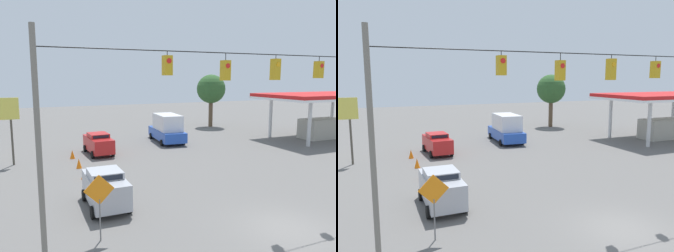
% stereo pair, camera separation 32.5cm
% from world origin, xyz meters
% --- Properties ---
extents(ground_plane, '(140.00, 140.00, 0.00)m').
position_xyz_m(ground_plane, '(0.00, 0.00, 0.00)').
color(ground_plane, '#605E5B').
extents(overhead_signal_span, '(20.46, 0.38, 8.52)m').
position_xyz_m(overhead_signal_span, '(-0.03, -1.19, 5.52)').
color(overhead_signal_span, slate).
rests_on(overhead_signal_span, ground_plane).
extents(box_truck_blue_oncoming_deep, '(3.00, 6.55, 2.94)m').
position_xyz_m(box_truck_blue_oncoming_deep, '(-3.11, -20.79, 1.45)').
color(box_truck_blue_oncoming_deep, '#234CB2').
rests_on(box_truck_blue_oncoming_deep, ground_plane).
extents(sedan_red_withflow_far, '(2.18, 4.41, 1.88)m').
position_xyz_m(sedan_red_withflow_far, '(4.73, -18.03, 0.98)').
color(sedan_red_withflow_far, red).
rests_on(sedan_red_withflow_far, ground_plane).
extents(sedan_silver_parked_shoulder, '(2.02, 3.95, 1.99)m').
position_xyz_m(sedan_silver_parked_shoulder, '(6.88, -5.79, 1.03)').
color(sedan_silver_parked_shoulder, '#A8AAB2').
rests_on(sedan_silver_parked_shoulder, ground_plane).
extents(traffic_cone_nearest, '(0.42, 0.42, 0.74)m').
position_xyz_m(traffic_cone_nearest, '(6.95, -4.93, 0.37)').
color(traffic_cone_nearest, orange).
rests_on(traffic_cone_nearest, ground_plane).
extents(traffic_cone_second, '(0.42, 0.42, 0.74)m').
position_xyz_m(traffic_cone_second, '(7.03, -8.19, 0.37)').
color(traffic_cone_second, orange).
rests_on(traffic_cone_second, ground_plane).
extents(traffic_cone_third, '(0.42, 0.42, 0.74)m').
position_xyz_m(traffic_cone_third, '(7.14, -11.05, 0.37)').
color(traffic_cone_third, orange).
rests_on(traffic_cone_third, ground_plane).
extents(traffic_cone_fourth, '(0.42, 0.42, 0.74)m').
position_xyz_m(traffic_cone_fourth, '(7.05, -13.94, 0.37)').
color(traffic_cone_fourth, orange).
rests_on(traffic_cone_fourth, ground_plane).
extents(traffic_cone_fifth, '(0.42, 0.42, 0.74)m').
position_xyz_m(traffic_cone_fifth, '(7.11, -17.19, 0.37)').
color(traffic_cone_fifth, orange).
rests_on(traffic_cone_fifth, ground_plane).
extents(gas_station, '(14.02, 8.09, 5.03)m').
position_xyz_m(gas_station, '(-19.90, -15.80, 3.68)').
color(gas_station, red).
rests_on(gas_station, ground_plane).
extents(work_zone_sign, '(1.27, 0.06, 2.84)m').
position_xyz_m(work_zone_sign, '(7.91, -2.25, 1.99)').
color(work_zone_sign, slate).
rests_on(work_zone_sign, ground_plane).
extents(tree_horizon_left, '(3.94, 3.94, 7.21)m').
position_xyz_m(tree_horizon_left, '(-13.07, -28.52, 5.17)').
color(tree_horizon_left, brown).
rests_on(tree_horizon_left, ground_plane).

